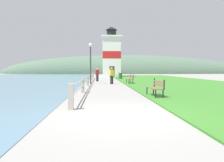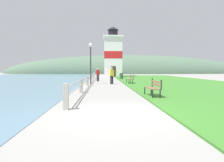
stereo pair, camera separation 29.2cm
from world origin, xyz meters
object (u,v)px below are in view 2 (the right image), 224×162
lamp_post (91,56)px  trash_bin (121,76)px  person_by_railing (112,75)px  lighthouse (113,55)px  person_strolling (98,74)px  park_bench_near (154,87)px  park_bench_midway (130,78)px  park_bench_far (121,75)px

lamp_post → trash_bin: bearing=68.9°
person_by_railing → lamp_post: (-2.04, 0.21, 1.85)m
lighthouse → person_strolling: size_ratio=6.06×
park_bench_near → lighthouse: bearing=-91.4°
person_by_railing → lamp_post: lamp_post is taller
trash_bin → lamp_post: bearing=-111.1°
park_bench_midway → park_bench_far: bearing=-90.9°
trash_bin → lighthouse: bearing=93.6°
park_bench_midway → person_strolling: size_ratio=1.08×
lighthouse → trash_bin: (0.68, -10.92, -3.84)m
person_strolling → person_by_railing: 5.12m
park_bench_near → person_by_railing: person_by_railing is taller
lighthouse → person_by_railing: (-1.12, -21.06, -3.38)m
park_bench_near → trash_bin: 20.09m
park_bench_midway → lamp_post: bearing=3.8°
park_bench_far → lamp_post: (-3.92, -11.96, 2.20)m
park_bench_midway → trash_bin: bearing=-90.4°
trash_bin → lamp_post: (-3.84, -9.94, 2.31)m
person_by_railing → trash_bin: (1.80, 10.15, -0.46)m
lighthouse → lamp_post: size_ratio=2.42×
park_bench_near → person_by_railing: bearing=-82.6°
lighthouse → person_by_railing: size_ratio=5.86×
park_bench_midway → park_bench_near: bearing=88.3°
park_bench_near → person_strolling: size_ratio=1.06×
lighthouse → trash_bin: size_ratio=11.43×
park_bench_near → trash_bin: size_ratio=1.99×
park_bench_midway → lamp_post: size_ratio=0.43×
person_strolling → park_bench_near: bearing=164.1°
park_bench_near → trash_bin: bearing=-92.7°
park_bench_near → person_strolling: (-3.22, 14.85, 0.32)m
trash_bin → park_bench_far: bearing=87.7°
park_bench_midway → person_by_railing: (-1.90, -0.54, 0.35)m
park_bench_near → trash_bin: (0.03, 20.09, -0.11)m
park_bench_near → lighthouse: lighthouse is taller
park_bench_far → lighthouse: size_ratio=0.20×
park_bench_near → lamp_post: bearing=-72.1°
park_bench_midway → park_bench_far: size_ratio=0.87×
lighthouse → person_strolling: 16.71m
park_bench_midway → person_strolling: (-3.34, 4.37, 0.32)m
park_bench_midway → lighthouse: 20.88m
park_bench_midway → person_by_railing: person_by_railing is taller
park_bench_near → park_bench_far: size_ratio=0.85×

